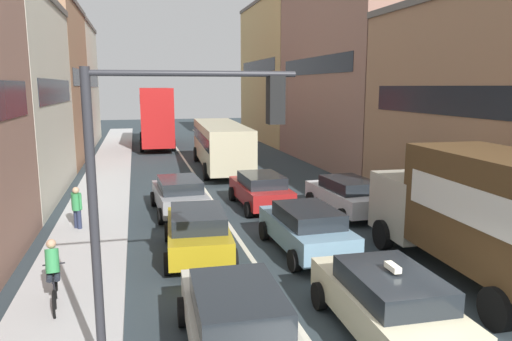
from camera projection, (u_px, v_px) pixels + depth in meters
sidewalk_left at (107, 178)px, 26.70m from camera, size 2.60×64.00×0.14m
lane_stripe_left at (195, 175)px, 27.92m from camera, size 0.16×60.00×0.01m
lane_stripe_right at (251, 173)px, 28.74m from camera, size 0.16×60.00×0.01m
building_row_left at (9, 90)px, 27.29m from camera, size 7.20×43.90×10.78m
building_row_right at (350, 77)px, 33.40m from camera, size 7.20×43.90×13.11m
traffic_light_pole at (168, 168)px, 8.04m from camera, size 3.58×0.38×5.50m
removalist_box_truck at (481, 211)px, 12.34m from camera, size 2.96×7.79×3.58m
taxi_centre_lane_front at (387, 301)px, 9.78m from camera, size 2.16×4.35×1.66m
sedan_left_lane_front at (236, 320)px, 8.99m from camera, size 2.16×4.35×1.49m
sedan_centre_lane_second at (306, 228)px, 14.87m from camera, size 2.16×4.35×1.49m
wagon_left_lane_second at (198, 231)px, 14.58m from camera, size 2.30×4.41×1.49m
hatchback_centre_lane_third at (261, 189)px, 20.40m from camera, size 2.14×4.34×1.49m
sedan_left_lane_third at (179, 194)px, 19.46m from camera, size 2.26×4.39×1.49m
sedan_right_lane_behind_truck at (347, 195)px, 19.40m from camera, size 2.26×4.40×1.49m
bus_mid_queue_primary at (221, 142)px, 29.47m from camera, size 3.15×10.60×2.90m
bus_far_queue_secondary at (156, 114)px, 40.49m from camera, size 2.89×10.53×5.06m
cyclist_on_sidewalk at (54, 276)px, 10.96m from camera, size 0.50×1.72×1.72m
pedestrian_near_kerb at (77, 206)px, 16.91m from camera, size 0.40×0.42×1.66m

